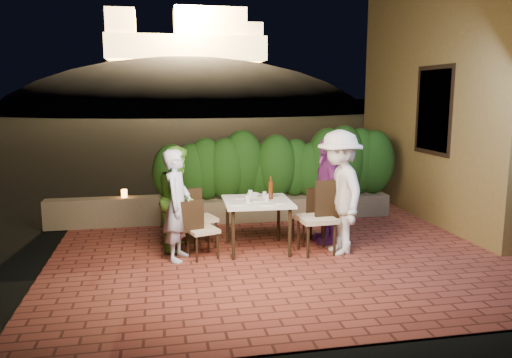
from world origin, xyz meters
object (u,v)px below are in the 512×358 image
object	(u,v)px
diner_white	(339,192)
parapet_lamp	(124,193)
dining_table	(257,225)
beer_bottle	(271,188)
diner_purple	(327,191)
chair_left_front	(202,229)
diner_blue	(177,205)
diner_green	(178,198)
bowl	(253,195)
chair_right_back	(308,216)
chair_left_back	(201,217)
chair_right_front	(317,217)

from	to	relation	value
diner_white	parapet_lamp	bearing A→B (deg)	-127.06
dining_table	beer_bottle	world-z (taller)	beer_bottle
diner_purple	chair_left_front	bearing A→B (deg)	-77.52
diner_white	beer_bottle	bearing A→B (deg)	-115.90
diner_blue	parapet_lamp	xyz separation A→B (m)	(-0.84, 2.03, -0.20)
diner_green	diner_purple	world-z (taller)	diner_purple
bowl	dining_table	bearing A→B (deg)	-89.63
dining_table	diner_green	xyz separation A→B (m)	(-1.13, 0.30, 0.40)
beer_bottle	bowl	distance (m)	0.36
dining_table	chair_right_back	xyz separation A→B (m)	(0.83, 0.19, 0.05)
beer_bottle	diner_green	world-z (taller)	diner_green
chair_left_back	diner_white	world-z (taller)	diner_white
diner_blue	parapet_lamp	bearing A→B (deg)	39.89
chair_right_back	diner_blue	world-z (taller)	diner_blue
dining_table	chair_left_back	distance (m)	0.87
bowl	chair_right_front	distance (m)	1.04
diner_white	parapet_lamp	size ratio (longest dim) A/B	12.76
bowl	diner_white	world-z (taller)	diner_white
dining_table	chair_left_front	distance (m)	0.85
beer_bottle	chair_right_front	bearing A→B (deg)	-29.96
dining_table	chair_left_back	bearing A→B (deg)	158.44
chair_left_back	parapet_lamp	bearing A→B (deg)	109.79
dining_table	beer_bottle	distance (m)	0.59
diner_white	diner_blue	bearing A→B (deg)	-95.80
chair_right_front	parapet_lamp	distance (m)	3.53
diner_green	diner_white	world-z (taller)	diner_white
chair_left_back	diner_blue	distance (m)	0.71
diner_white	bowl	bearing A→B (deg)	-122.24
chair_right_front	diner_purple	bearing A→B (deg)	-126.25
diner_blue	beer_bottle	bearing A→B (deg)	-61.98
chair_left_front	chair_right_back	xyz separation A→B (m)	(1.65, 0.38, 0.01)
chair_left_front	chair_right_back	distance (m)	1.70
beer_bottle	chair_right_back	xyz separation A→B (m)	(0.62, 0.14, -0.49)
dining_table	chair_right_back	size ratio (longest dim) A/B	1.13
bowl	chair_left_back	bearing A→B (deg)	178.54
bowl	parapet_lamp	size ratio (longest dim) A/B	1.31
beer_bottle	chair_right_front	world-z (taller)	beer_bottle
chair_left_back	diner_purple	distance (m)	1.97
bowl	chair_left_front	xyz separation A→B (m)	(-0.82, -0.50, -0.35)
chair_left_front	chair_right_back	bearing A→B (deg)	-5.64
chair_left_back	chair_right_front	distance (m)	1.73
diner_white	chair_left_front	bearing A→B (deg)	-96.73
chair_left_front	diner_purple	size ratio (longest dim) A/B	0.52
beer_bottle	bowl	xyz separation A→B (m)	(-0.21, 0.25, -0.15)
dining_table	bowl	bearing A→B (deg)	90.37
parapet_lamp	bowl	bearing A→B (deg)	-37.27
bowl	diner_green	distance (m)	1.12
bowl	diner_green	world-z (taller)	diner_green
chair_right_front	diner_green	size ratio (longest dim) A/B	0.69
diner_green	diner_white	size ratio (longest dim) A/B	0.86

